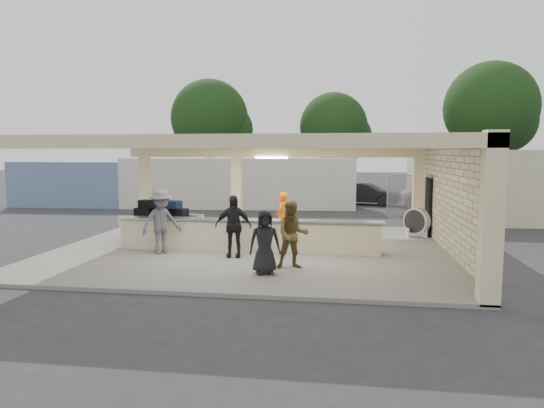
% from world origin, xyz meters
% --- Properties ---
extents(ground, '(120.00, 120.00, 0.00)m').
position_xyz_m(ground, '(0.00, 0.00, 0.00)').
color(ground, '#2A2A2C').
rests_on(ground, ground).
extents(pavilion, '(12.01, 10.00, 3.55)m').
position_xyz_m(pavilion, '(0.21, 0.66, 1.35)').
color(pavilion, slate).
rests_on(pavilion, ground).
extents(baggage_counter, '(8.20, 0.58, 0.98)m').
position_xyz_m(baggage_counter, '(0.00, -0.50, 0.59)').
color(baggage_counter, beige).
rests_on(baggage_counter, pavilion).
extents(luggage_cart, '(2.75, 2.16, 1.41)m').
position_xyz_m(luggage_cart, '(-3.17, 0.53, 0.89)').
color(luggage_cart, white).
rests_on(luggage_cart, pavilion).
extents(drum_fan, '(0.91, 0.83, 1.03)m').
position_xyz_m(drum_fan, '(5.50, 2.84, 0.65)').
color(drum_fan, white).
rests_on(drum_fan, pavilion).
extents(baggage_handler, '(0.39, 0.64, 1.70)m').
position_xyz_m(baggage_handler, '(0.87, 0.98, 0.95)').
color(baggage_handler, '#FF630D').
rests_on(baggage_handler, pavilion).
extents(passenger_a, '(0.92, 0.55, 1.76)m').
position_xyz_m(passenger_a, '(1.59, -2.51, 0.98)').
color(passenger_a, brown).
rests_on(passenger_a, pavilion).
extents(passenger_b, '(1.08, 0.47, 1.80)m').
position_xyz_m(passenger_b, '(-0.24, -1.41, 1.00)').
color(passenger_b, black).
rests_on(passenger_b, pavilion).
extents(passenger_c, '(1.15, 1.21, 1.91)m').
position_xyz_m(passenger_c, '(-2.46, -1.25, 1.06)').
color(passenger_c, '#525257').
rests_on(passenger_c, pavilion).
extents(passenger_d, '(0.84, 0.52, 1.60)m').
position_xyz_m(passenger_d, '(0.97, -3.19, 0.90)').
color(passenger_d, black).
rests_on(passenger_d, pavilion).
extents(car_white_a, '(5.27, 3.06, 1.42)m').
position_xyz_m(car_white_a, '(8.59, 12.56, 0.71)').
color(car_white_a, silver).
rests_on(car_white_a, ground).
extents(car_white_b, '(4.72, 2.61, 1.41)m').
position_xyz_m(car_white_b, '(10.52, 13.56, 0.70)').
color(car_white_b, silver).
rests_on(car_white_b, ground).
extents(car_dark, '(4.06, 2.48, 1.28)m').
position_xyz_m(car_dark, '(4.25, 14.28, 0.64)').
color(car_dark, black).
rests_on(car_dark, ground).
extents(container_white, '(12.97, 3.60, 2.77)m').
position_xyz_m(container_white, '(-2.93, 11.66, 1.39)').
color(container_white, white).
rests_on(container_white, ground).
extents(container_blue, '(9.95, 2.86, 2.56)m').
position_xyz_m(container_blue, '(-10.91, 11.06, 1.28)').
color(container_blue, '#6782A5').
rests_on(container_blue, ground).
extents(fence, '(12.06, 0.06, 2.03)m').
position_xyz_m(fence, '(11.00, 9.00, 1.05)').
color(fence, gray).
rests_on(fence, ground).
extents(tree_left, '(6.60, 6.30, 9.00)m').
position_xyz_m(tree_left, '(-7.68, 24.16, 5.59)').
color(tree_left, '#382619').
rests_on(tree_left, ground).
extents(tree_mid, '(6.00, 5.60, 8.00)m').
position_xyz_m(tree_mid, '(2.32, 26.16, 4.96)').
color(tree_mid, '#382619').
rests_on(tree_mid, ground).
extents(tree_right, '(7.20, 7.00, 10.00)m').
position_xyz_m(tree_right, '(14.32, 25.16, 6.21)').
color(tree_right, '#382619').
rests_on(tree_right, ground).
extents(adjacent_building, '(6.00, 8.00, 3.20)m').
position_xyz_m(adjacent_building, '(9.50, 10.00, 1.60)').
color(adjacent_building, beige).
rests_on(adjacent_building, ground).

